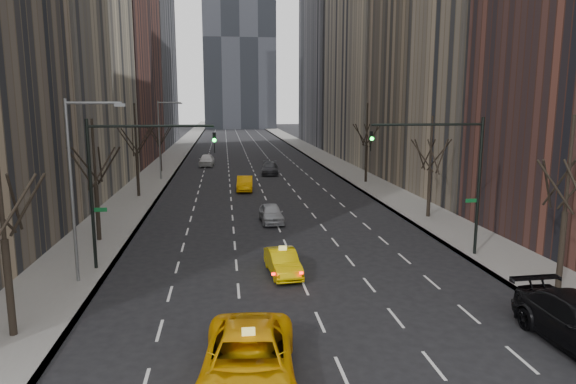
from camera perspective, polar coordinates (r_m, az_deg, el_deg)
name	(u,v)px	position (r m, az deg, el deg)	size (l,w,h in m)	color
ground	(342,371)	(18.46, 5.99, -19.21)	(400.00, 400.00, 0.00)	black
sidewalk_left	(173,157)	(86.56, -12.71, 3.79)	(4.50, 320.00, 0.15)	slate
sidewalk_right	(319,155)	(87.62, 3.48, 4.09)	(4.50, 320.00, 0.15)	slate
bld_left_far	(100,13)	(84.59, -20.15, 18.21)	(14.00, 28.00, 44.00)	brown
bld_right_deep	(342,6)	(115.29, 6.04, 19.89)	(14.00, 30.00, 58.00)	slate
tree_lw_a	(5,241)	(21.93, -28.97, -4.78)	(3.36, 3.50, 8.28)	black
tree_lw_b	(96,186)	(35.06, -20.56, 0.68)	(3.36, 3.50, 7.82)	black
tree_lw_c	(137,155)	(50.60, -16.45, 3.93)	(3.36, 3.50, 8.74)	black
tree_lw_d	(160,145)	(68.39, -14.04, 5.10)	(3.36, 3.50, 7.36)	black
tree_rw_a	(565,213)	(27.30, 28.42, -2.04)	(3.36, 3.50, 8.28)	black
tree_rw_b	(430,171)	(41.19, 15.51, 2.24)	(3.36, 3.50, 7.82)	black
tree_rw_c	(367,147)	(58.09, 8.72, 4.95)	(3.36, 3.50, 8.74)	black
traffic_mast_left	(123,169)	(28.40, -17.86, 2.40)	(6.69, 0.39, 8.00)	black
traffic_mast_right	(452,164)	(30.73, 17.78, 2.94)	(6.69, 0.39, 8.00)	black
streetlight_near	(78,173)	(26.84, -22.29, 2.01)	(2.83, 0.22, 9.00)	slate
streetlight_far	(162,132)	(61.18, -13.81, 6.51)	(2.83, 0.22, 9.00)	slate
taxi_suv	(248,362)	(17.11, -4.44, -18.28)	(2.97, 6.45, 1.79)	#F8AF05
taxi_sedan	(283,262)	(27.27, -0.59, -7.81)	(1.40, 4.03, 1.33)	#D8B404
silver_sedan_ahead	(271,213)	(38.85, -1.87, -2.37)	(1.65, 4.11, 1.40)	#A6A8AE
far_taxi	(245,184)	(52.85, -4.82, 0.94)	(1.58, 4.53, 1.49)	#F7A105
far_suv_grey	(270,168)	(64.91, -2.03, 2.65)	(2.10, 5.17, 1.50)	#303035
far_car_white	(207,160)	(74.17, -9.02, 3.53)	(2.01, 5.00, 1.70)	white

